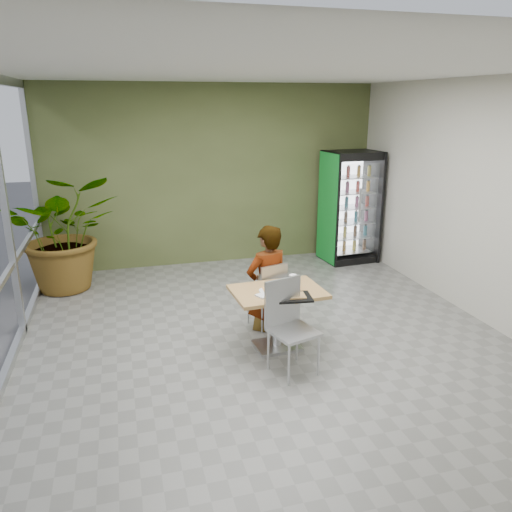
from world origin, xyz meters
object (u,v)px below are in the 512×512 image
Objects in this scene: soda_cup at (293,282)px; potted_plant at (65,232)px; chair_far at (270,290)px; chair_near at (288,318)px; seated_woman at (267,288)px; cafeteria_tray at (292,297)px; beverage_fridge at (350,207)px; dining_table at (277,307)px.

soda_cup is 0.09× the size of potted_plant.
chair_far is 0.49× the size of potted_plant.
potted_plant is at bearing 111.00° from chair_near.
cafeteria_tray is at bearing 75.01° from seated_woman.
cafeteria_tray is 0.24× the size of potted_plant.
seated_woman reaches higher than chair_far.
chair_far is at bearing -137.83° from beverage_fridge.
chair_near is at bearing -94.58° from dining_table.
seated_woman is (0.09, 1.10, -0.06)m from chair_near.
potted_plant reaches higher than chair_near.
soda_cup is (0.20, 0.02, 0.29)m from dining_table.
soda_cup is 3.96m from potted_plant.
chair_near is 2.37× the size of cafeteria_tray.
seated_woman is 0.92× the size of potted_plant.
potted_plant is (-2.66, 3.13, 0.16)m from cafeteria_tray.
soda_cup is (0.24, 0.52, 0.22)m from chair_near.
chair_far is at bearing 106.87° from seated_woman.
seated_woman is at bearing 68.99° from chair_near.
chair_near is at bearing -118.79° from cafeteria_tray.
soda_cup reaches higher than dining_table.
chair_far is at bearing 67.36° from chair_near.
potted_plant reaches higher than cafeteria_tray.
chair_far is 0.44× the size of beverage_fridge.
chair_far is at bearing 82.11° from dining_table.
chair_near reaches higher than chair_far.
dining_table is at bearing 69.10° from chair_near.
potted_plant is at bearing 132.34° from dining_table.
dining_table is 2.51× the size of cafeteria_tray.
beverage_fridge is (2.18, 3.01, 0.19)m from soda_cup.
chair_near is 0.51× the size of beverage_fridge.
soda_cup is at bearing 85.94° from chair_far.
chair_near is at bearing -52.69° from potted_plant.
seated_woman is 3.48m from potted_plant.
chair_near is at bearing 68.75° from seated_woman.
seated_woman reaches higher than soda_cup.
beverage_fridge reaches higher than potted_plant.
seated_woman is 0.92m from cafeteria_tray.
cafeteria_tray is 4.05m from beverage_fridge.
dining_table is 1.22× the size of chair_far.
chair_near is 0.61m from soda_cup.
chair_near is at bearing 67.11° from chair_far.
beverage_fridge is (2.30, 3.32, 0.25)m from cafeteria_tray.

